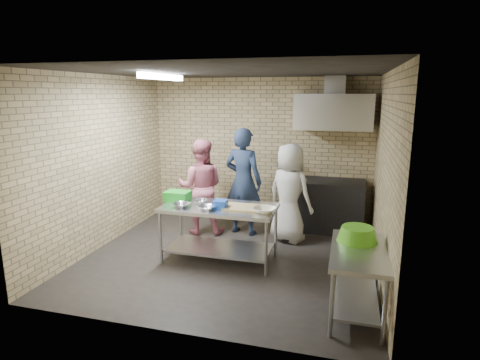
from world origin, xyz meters
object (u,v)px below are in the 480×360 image
blue_tub (220,204)px  prep_table (220,233)px  green_basin (357,234)px  green_crate (178,196)px  stove (329,205)px  side_counter (357,281)px  woman_white (290,193)px  bottle_red (337,115)px  man_navy (243,181)px  bottle_green (360,117)px  woman_pink (201,187)px

blue_tub → prep_table: bearing=116.6°
green_basin → prep_table: bearing=159.0°
prep_table → green_basin: 2.08m
green_crate → green_basin: bearing=-18.1°
stove → blue_tub: size_ratio=6.60×
side_counter → woman_white: size_ratio=0.74×
blue_tub → green_basin: 1.96m
side_counter → woman_white: (-1.06, 2.04, 0.44)m
bottle_red → stove: bearing=-101.8°
green_crate → man_navy: man_navy is taller
bottle_green → bottle_red: bearing=180.0°
blue_tub → bottle_green: bottle_green is taller
stove → man_navy: man_navy is taller
green_crate → side_counter: bearing=-22.8°
prep_table → side_counter: (1.92, -0.98, -0.03)m
green_crate → woman_pink: 0.91m
green_crate → woman_pink: bearing=88.3°
woman_pink → side_counter: bearing=129.3°
woman_pink → stove: bearing=-173.9°
side_counter → man_navy: (-1.88, 2.18, 0.55)m
side_counter → green_crate: size_ratio=3.30×
side_counter → bottle_green: bearing=90.0°
blue_tub → man_navy: 1.30m
bottle_green → blue_tub: bearing=-131.6°
prep_table → side_counter: 2.16m
woman_white → woman_pink: bearing=27.6°
woman_pink → green_crate: bearing=75.3°
prep_table → green_basin: bearing=-21.0°
stove → bottle_red: bottle_red is taller
prep_table → woman_pink: 1.30m
side_counter → blue_tub: 2.13m
stove → blue_tub: 2.39m
green_basin → bottle_red: (-0.38, 2.74, 1.19)m
green_crate → bottle_red: size_ratio=2.02×
green_basin → bottle_green: size_ratio=3.07×
bottle_red → bottle_green: bearing=0.0°
blue_tub → bottle_green: 3.04m
side_counter → green_basin: (-0.02, 0.25, 0.46)m
blue_tub → man_navy: size_ratio=0.10×
bottle_red → side_counter: bearing=-82.4°
bottle_green → woman_pink: (-2.60, -0.98, -1.19)m
bottle_green → woman_pink: bottle_green is taller
stove → green_crate: bearing=-142.8°
green_crate → bottle_red: (2.22, 1.89, 1.14)m
green_basin → bottle_green: bottle_green is taller
green_basin → woman_white: size_ratio=0.28×
prep_table → green_basin: (1.90, -0.73, 0.43)m
green_basin → woman_pink: woman_pink is taller
woman_white → blue_tub: bearing=81.4°
prep_table → woman_white: 1.42m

